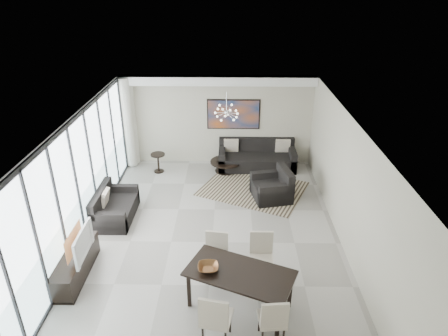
{
  "coord_description": "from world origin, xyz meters",
  "views": [
    {
      "loc": [
        0.41,
        -7.62,
        5.62
      ],
      "look_at": [
        0.25,
        1.4,
        1.25
      ],
      "focal_mm": 32.0,
      "sensor_mm": 36.0,
      "label": 1
    }
  ],
  "objects_px": {
    "coffee_table": "(226,165)",
    "tv_console": "(75,265)",
    "television": "(78,243)",
    "dining_table": "(240,276)",
    "sofa_main": "(257,159)"
  },
  "relations": [
    {
      "from": "coffee_table",
      "to": "dining_table",
      "type": "xyz_separation_m",
      "value": [
        0.33,
        -5.74,
        0.52
      ]
    },
    {
      "from": "coffee_table",
      "to": "sofa_main",
      "type": "distance_m",
      "value": 1.05
    },
    {
      "from": "sofa_main",
      "to": "television",
      "type": "bearing_deg",
      "value": -126.26
    },
    {
      "from": "sofa_main",
      "to": "dining_table",
      "type": "distance_m",
      "value": 6.1
    },
    {
      "from": "sofa_main",
      "to": "television",
      "type": "distance_m",
      "value": 6.55
    },
    {
      "from": "tv_console",
      "to": "dining_table",
      "type": "height_order",
      "value": "dining_table"
    },
    {
      "from": "television",
      "to": "tv_console",
      "type": "bearing_deg",
      "value": 85.24
    },
    {
      "from": "coffee_table",
      "to": "tv_console",
      "type": "bearing_deg",
      "value": -121.47
    },
    {
      "from": "tv_console",
      "to": "dining_table",
      "type": "xyz_separation_m",
      "value": [
        3.36,
        -0.79,
        0.45
      ]
    },
    {
      "from": "television",
      "to": "dining_table",
      "type": "bearing_deg",
      "value": -104.8
    },
    {
      "from": "sofa_main",
      "to": "dining_table",
      "type": "relative_size",
      "value": 1.14
    },
    {
      "from": "dining_table",
      "to": "tv_console",
      "type": "bearing_deg",
      "value": 166.7
    },
    {
      "from": "tv_console",
      "to": "television",
      "type": "height_order",
      "value": "television"
    },
    {
      "from": "coffee_table",
      "to": "tv_console",
      "type": "relative_size",
      "value": 0.58
    },
    {
      "from": "coffee_table",
      "to": "television",
      "type": "relative_size",
      "value": 0.97
    }
  ]
}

